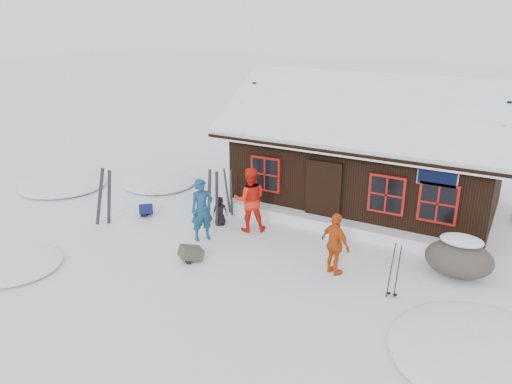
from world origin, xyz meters
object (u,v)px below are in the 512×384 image
backpack_olive (191,255)px  ski_pair_left (105,197)px  backpack_blue (146,211)px  boulder (459,258)px  skier_orange_left (250,200)px  skier_orange_right (335,244)px  skier_crouched (220,211)px  skier_teal (202,210)px  ski_poles (394,272)px

backpack_olive → ski_pair_left: bearing=-157.7°
backpack_blue → backpack_olive: size_ratio=0.97×
boulder → backpack_blue: 9.46m
skier_orange_left → skier_orange_right: 3.43m
skier_crouched → backpack_blue: (-2.51, -0.54, -0.31)m
skier_teal → backpack_olive: size_ratio=3.23×
ski_poles → backpack_olive: ski_poles is taller
skier_orange_left → boulder: bearing=147.5°
skier_orange_right → skier_crouched: bearing=11.0°
skier_orange_right → ski_poles: bearing=-167.4°
skier_orange_right → backpack_blue: bearing=21.3°
skier_crouched → ski_poles: (5.76, -1.59, 0.20)m
skier_orange_left → backpack_olive: skier_orange_left is taller
skier_orange_right → ski_pair_left: bearing=30.9°
skier_crouched → backpack_olive: size_ratio=1.61×
ski_poles → backpack_blue: size_ratio=2.56×
skier_orange_left → backpack_blue: 3.67m
skier_orange_right → skier_crouched: 4.37m
backpack_blue → backpack_olive: 3.66m
skier_orange_right → boulder: 3.09m
skier_crouched → ski_poles: 5.98m
ski_pair_left → backpack_olive: (3.72, -0.69, -0.73)m
backpack_blue → skier_crouched: bearing=-26.8°
ski_pair_left → backpack_olive: 3.85m
skier_teal → skier_crouched: (-0.15, 1.14, -0.46)m
ski_poles → skier_orange_left: bearing=160.5°
skier_teal → skier_crouched: skier_teal is taller
boulder → backpack_blue: bearing=-175.3°
skier_orange_right → skier_teal: bearing=26.2°
skier_orange_right → backpack_olive: (-3.55, -1.20, -0.66)m
backpack_olive → skier_orange_right: bearing=51.5°
backpack_olive → ski_poles: bearing=41.7°
skier_crouched → ski_pair_left: 3.55m
ski_poles → backpack_blue: ski_poles is taller
skier_crouched → backpack_blue: size_ratio=1.67×
skier_crouched → ski_poles: ski_poles is taller
skier_orange_right → ski_poles: (1.57, -0.40, -0.15)m
ski_pair_left → backpack_olive: size_ratio=3.29×
skier_orange_left → skier_crouched: (-1.01, -0.09, -0.52)m
skier_orange_left → backpack_blue: (-3.52, -0.63, -0.83)m
skier_orange_left → backpack_olive: size_ratio=3.46×
boulder → ski_pair_left: size_ratio=0.88×
skier_teal → boulder: 6.92m
boulder → ski_pair_left: bearing=-169.0°
skier_orange_left → ski_poles: (4.75, -1.68, -0.32)m
skier_orange_right → backpack_olive: bearing=45.6°
boulder → ski_poles: 2.16m
ski_poles → backpack_blue: 8.35m
skier_orange_right → boulder: size_ratio=0.99×
skier_teal → boulder: (6.77, 1.37, -0.43)m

